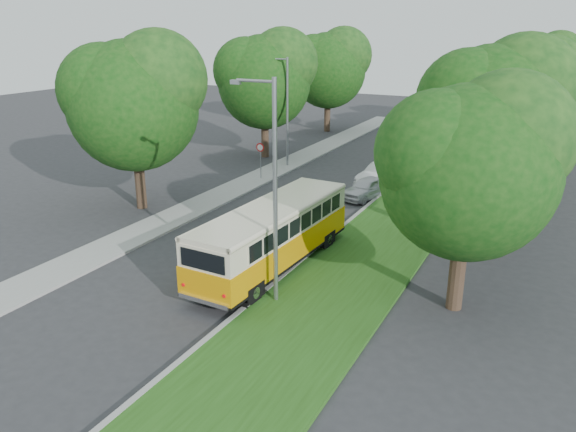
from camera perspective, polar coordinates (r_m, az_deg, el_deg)
The scene contains 13 objects.
ground at distance 24.63m, azimuth -7.37°, elevation -4.16°, with size 120.00×120.00×0.00m, color #2D2D2F.
curb at distance 27.13m, azimuth 4.90°, elevation -1.68°, with size 0.20×70.00×0.15m, color gray.
grass_verge at distance 26.42m, azimuth 9.63°, elevation -2.49°, with size 4.50×70.00×0.13m, color #234C14.
sidewalk at distance 31.05m, azimuth -9.61°, elevation 0.78°, with size 2.20×70.00×0.12m, color gray.
treeline at distance 38.08m, azimuth 12.08°, elevation 13.01°, with size 24.27×41.91×9.46m.
lamppost_near at distance 19.07m, azimuth -1.57°, elevation 3.01°, with size 1.71×0.16×8.00m.
lamppost_far at distance 39.25m, azimuth -0.20°, elevation 10.91°, with size 1.71×0.16×7.50m.
warning_sign at distance 36.10m, azimuth -2.83°, elevation 6.30°, with size 0.56×0.10×2.50m.
vintage_bus at distance 22.82m, azimuth -1.57°, elevation -2.19°, with size 2.39×9.27×2.75m, color orange, non-canonical shape.
car_silver at distance 32.76m, azimuth 8.03°, elevation 2.85°, with size 1.46×3.63×1.24m, color silver.
car_white at distance 35.76m, azimuth 9.43°, elevation 4.23°, with size 1.42×4.08×1.34m, color silver.
car_blue at distance 43.00m, azimuth 12.73°, elevation 6.49°, with size 1.86×4.58×1.33m, color navy.
car_grey at distance 47.01m, azimuth 13.04°, elevation 7.48°, with size 2.14×4.64×1.29m, color #55575D.
Camera 1 is at (12.93, -18.63, 9.60)m, focal length 35.00 mm.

